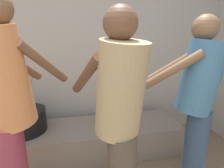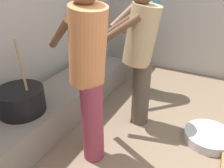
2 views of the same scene
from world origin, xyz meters
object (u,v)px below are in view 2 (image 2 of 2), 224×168
Objects in this scene: cooking_pot_main at (21,100)px; metal_mixing_bowl at (209,137)px; cook_in_blue_shirt at (145,31)px; cook_in_tan_shirt at (140,51)px; cook_in_orange_shirt at (88,66)px.

cooking_pot_main reaches higher than metal_mixing_bowl.
cook_in_blue_shirt is at bearing -22.74° from cooking_pot_main.
cook_in_tan_shirt reaches higher than cook_in_blue_shirt.
cook_in_tan_shirt is 0.74m from cook_in_orange_shirt.
cooking_pot_main is 0.45× the size of cook_in_tan_shirt.
cook_in_blue_shirt is (1.61, -0.67, 0.40)m from cooking_pot_main.
cooking_pot_main is at bearing 116.71° from metal_mixing_bowl.
cook_in_blue_shirt is at bearing 17.47° from cook_in_tan_shirt.
metal_mixing_bowl is (0.02, -0.82, -0.84)m from cook_in_tan_shirt.
cook_in_tan_shirt is 0.94× the size of cook_in_orange_shirt.
cook_in_tan_shirt is 1.17m from metal_mixing_bowl.
cook_in_blue_shirt is 1.00× the size of cook_in_tan_shirt.
metal_mixing_bowl is at bearing -124.74° from cook_in_blue_shirt.
cook_in_tan_shirt is at bearing -47.00° from cooking_pot_main.
cook_in_blue_shirt is 0.94× the size of cook_in_orange_shirt.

